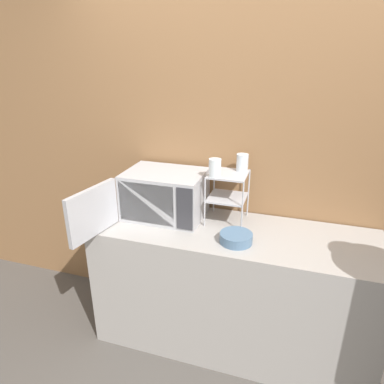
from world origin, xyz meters
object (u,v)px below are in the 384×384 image
glass_front_left (215,168)px  glass_back_right (242,163)px  microwave (162,195)px  dish_rack (228,187)px  bowl (236,238)px

glass_front_left → glass_back_right: size_ratio=1.00×
microwave → glass_back_right: bearing=16.4°
microwave → dish_rack: 0.46m
bowl → glass_front_left: bearing=134.8°
microwave → glass_back_right: glass_back_right is taller
microwave → glass_back_right: (0.53, 0.15, 0.24)m
glass_front_left → bowl: glass_front_left is taller
glass_front_left → microwave: bearing=178.7°
glass_back_right → bowl: bearing=-83.0°
glass_front_left → glass_back_right: (0.15, 0.16, 0.00)m
dish_rack → bowl: size_ratio=1.71×
glass_front_left → glass_back_right: bearing=47.9°
microwave → dish_rack: dish_rack is taller
dish_rack → glass_back_right: bearing=47.2°
microwave → bowl: bearing=-19.5°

